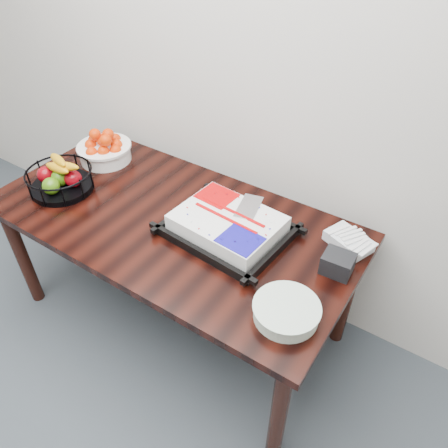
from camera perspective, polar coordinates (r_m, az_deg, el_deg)
The scene contains 7 objects.
table at distance 2.17m, azimuth -6.76°, elevation -0.92°, with size 1.80×0.90×0.75m.
cake_tray at distance 1.98m, azimuth 0.49°, elevation -0.22°, with size 0.55×0.45×0.11m.
tangerine_bowl at distance 2.57m, azimuth -15.40°, elevation 9.67°, with size 0.30×0.30×0.19m.
fruit_basket at distance 2.39m, azimuth -20.64°, elevation 5.67°, with size 0.33×0.33×0.18m.
plate_stack at distance 1.67m, azimuth 8.13°, elevation -11.23°, with size 0.26×0.26×0.06m.
fork_bag at distance 2.01m, azimuth 15.99°, elevation -2.08°, with size 0.23×0.19×0.06m.
napkin_box at distance 1.86m, azimuth 14.62°, elevation -5.03°, with size 0.12×0.11×0.09m, color black.
Camera 1 is at (1.11, 0.79, 2.08)m, focal length 35.00 mm.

